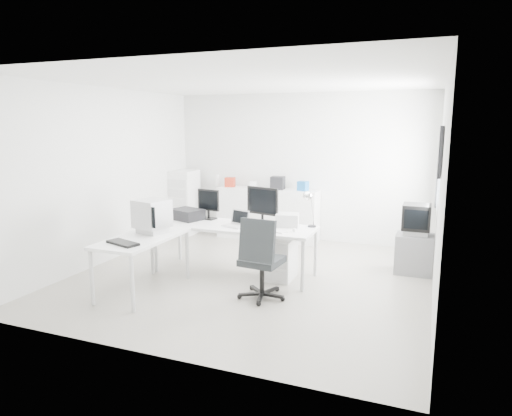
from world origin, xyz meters
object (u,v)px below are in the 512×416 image
at_px(drawer_pedestal, 280,258).
at_px(crt_tv, 416,220).
at_px(inkjet_printer, 187,214).
at_px(side_desk, 143,264).
at_px(tv_cabinet, 414,254).
at_px(laser_printer, 287,220).
at_px(lcd_monitor_large, 262,205).
at_px(laptop, 235,219).
at_px(crt_monitor, 152,218).
at_px(filing_cabinet, 185,202).
at_px(lcd_monitor_small, 209,204).
at_px(sideboard, 268,214).
at_px(office_chair, 262,257).
at_px(main_desk, 235,250).

distance_m(drawer_pedestal, crt_tv, 2.11).
bearing_deg(inkjet_printer, side_desk, -71.41).
xyz_separation_m(inkjet_printer, tv_cabinet, (3.36, 0.92, -0.54)).
height_order(side_desk, laser_printer, laser_printer).
height_order(inkjet_printer, laser_printer, laser_printer).
bearing_deg(crt_tv, laser_printer, -155.54).
bearing_deg(lcd_monitor_large, laptop, -115.62).
relative_size(side_desk, drawer_pedestal, 2.33).
height_order(crt_monitor, filing_cabinet, filing_cabinet).
distance_m(lcd_monitor_small, laptop, 0.71).
distance_m(laser_printer, sideboard, 2.24).
bearing_deg(laptop, side_desk, -112.46).
relative_size(drawer_pedestal, crt_tv, 1.20).
bearing_deg(side_desk, office_chair, 12.56).
xyz_separation_m(crt_monitor, filing_cabinet, (-1.14, 2.84, -0.31)).
distance_m(side_desk, office_chair, 1.62).
xyz_separation_m(lcd_monitor_small, laptop, (0.60, -0.35, -0.12)).
bearing_deg(filing_cabinet, lcd_monitor_small, -50.30).
xyz_separation_m(inkjet_printer, lcd_monitor_small, (0.30, 0.15, 0.16)).
height_order(lcd_monitor_small, crt_tv, lcd_monitor_small).
height_order(inkjet_printer, filing_cabinet, filing_cabinet).
height_order(lcd_monitor_small, laptop, lcd_monitor_small).
distance_m(crt_monitor, filing_cabinet, 3.08).
bearing_deg(crt_tv, filing_cabinet, 167.82).
bearing_deg(lcd_monitor_small, laptop, -20.00).
height_order(main_desk, inkjet_printer, inkjet_printer).
distance_m(side_desk, lcd_monitor_large, 1.92).
distance_m(main_desk, drawer_pedestal, 0.71).
bearing_deg(crt_monitor, main_desk, 58.17).
height_order(lcd_monitor_large, tv_cabinet, lcd_monitor_large).
bearing_deg(filing_cabinet, crt_tv, -12.18).
relative_size(laptop, crt_tv, 0.74).
relative_size(laptop, tv_cabinet, 0.62).
xyz_separation_m(inkjet_printer, lcd_monitor_large, (1.20, 0.15, 0.20)).
relative_size(side_desk, crt_tv, 2.80).
bearing_deg(tv_cabinet, side_desk, -147.73).
distance_m(side_desk, crt_tv, 3.99).
bearing_deg(office_chair, filing_cabinet, 140.29).
bearing_deg(lcd_monitor_large, laser_printer, 10.69).
distance_m(lcd_monitor_large, laptop, 0.49).
height_order(drawer_pedestal, lcd_monitor_small, lcd_monitor_small).
bearing_deg(tv_cabinet, laser_printer, -155.54).
relative_size(lcd_monitor_small, laser_printer, 1.49).
relative_size(main_desk, office_chair, 2.19).
relative_size(lcd_monitor_small, crt_tv, 0.97).
relative_size(office_chair, sideboard, 0.55).
bearing_deg(crt_monitor, sideboard, 92.27).
relative_size(tv_cabinet, crt_tv, 1.19).
distance_m(crt_monitor, sideboard, 3.13).
bearing_deg(laptop, laser_printer, 44.09).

